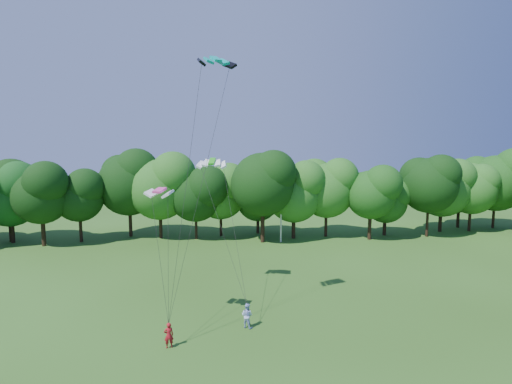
{
  "coord_description": "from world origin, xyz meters",
  "views": [
    {
      "loc": [
        -3.65,
        -20.93,
        13.5
      ],
      "look_at": [
        -0.46,
        13.0,
        9.44
      ],
      "focal_mm": 28.0,
      "sensor_mm": 36.0,
      "label": 1
    }
  ],
  "objects": [
    {
      "name": "kite_green",
      "position": [
        -4.24,
        14.69,
        12.02
      ],
      "size": [
        2.71,
        1.55,
        0.62
      ],
      "rotation": [
        0.0,
        0.0,
        -0.18
      ],
      "color": "green",
      "rests_on": "ground"
    },
    {
      "name": "tree_back_center",
      "position": [
        2.34,
        33.03,
        8.75
      ],
      "size": [
        9.63,
        9.63,
        14.01
      ],
      "color": "black",
      "rests_on": "ground"
    },
    {
      "name": "tree_back_west",
      "position": [
        -32.05,
        35.91,
        7.5
      ],
      "size": [
        8.26,
        8.26,
        12.01
      ],
      "color": "#312113",
      "rests_on": "ground"
    },
    {
      "name": "ground",
      "position": [
        0.0,
        0.0,
        0.0
      ],
      "size": [
        160.0,
        160.0,
        0.0
      ],
      "primitive_type": "plane",
      "color": "#2A4C14",
      "rests_on": "ground"
    },
    {
      "name": "kite_teal",
      "position": [
        -3.77,
        7.8,
        19.41
      ],
      "size": [
        2.85,
        2.04,
        0.61
      ],
      "rotation": [
        0.0,
        0.0,
        0.38
      ],
      "color": "#05A59A",
      "rests_on": "ground"
    },
    {
      "name": "kite_flyer_right",
      "position": [
        -1.68,
        7.23,
        0.92
      ],
      "size": [
        1.14,
        1.08,
        1.85
      ],
      "primitive_type": "imported",
      "rotation": [
        0.0,
        0.0,
        2.56
      ],
      "color": "#B2C4F7",
      "rests_on": "ground"
    },
    {
      "name": "utility_pole",
      "position": [
        4.88,
        32.88,
        4.56
      ],
      "size": [
        1.66,
        0.79,
        8.91
      ],
      "rotation": [
        0.0,
        0.0,
        -0.41
      ],
      "color": "silver",
      "rests_on": "ground"
    },
    {
      "name": "tree_back_east",
      "position": [
        35.24,
        39.85,
        7.25
      ],
      "size": [
        7.98,
        7.98,
        11.61
      ],
      "color": "black",
      "rests_on": "ground"
    },
    {
      "name": "kite_flyer_left",
      "position": [
        -7.08,
        4.75,
        0.87
      ],
      "size": [
        0.72,
        0.57,
        1.75
      ],
      "primitive_type": "imported",
      "rotation": [
        0.0,
        0.0,
        3.41
      ],
      "color": "#AE161F",
      "rests_on": "ground"
    },
    {
      "name": "kite_pink",
      "position": [
        -7.85,
        7.72,
        10.27
      ],
      "size": [
        2.21,
        1.66,
        0.36
      ],
      "rotation": [
        0.0,
        0.0,
        -0.4
      ],
      "color": "#F644A0",
      "rests_on": "ground"
    }
  ]
}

